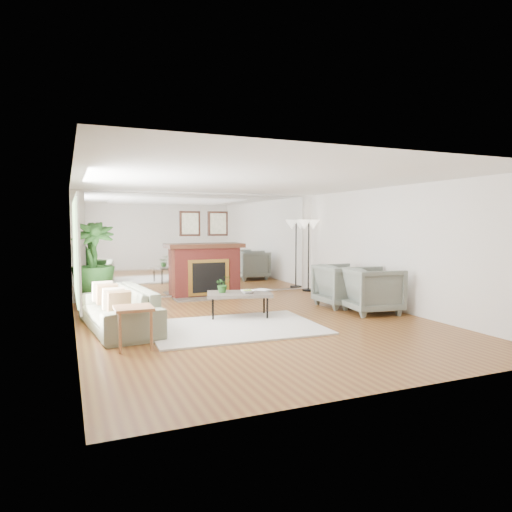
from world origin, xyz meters
name	(u,v)px	position (x,y,z in m)	size (l,w,h in m)	color
ground	(260,324)	(0.00, 0.00, 0.00)	(7.00, 7.00, 0.00)	brown
wall_left	(74,257)	(-2.99, 0.00, 1.25)	(0.02, 7.00, 2.50)	silver
wall_right	(398,249)	(2.99, 0.00, 1.25)	(0.02, 7.00, 2.50)	silver
wall_back	(204,244)	(0.00, 3.49, 1.25)	(6.00, 0.02, 2.50)	silver
mirror_panel	(204,244)	(0.00, 3.47, 1.25)	(5.40, 0.04, 2.40)	silver
window_panel	(76,249)	(-2.96, 0.40, 1.35)	(0.04, 2.40, 1.50)	#B2E09E
fireplace	(206,269)	(0.00, 3.26, 0.66)	(1.85, 0.83, 2.05)	maroon
area_rug	(235,327)	(-0.52, -0.16, 0.02)	(2.80, 2.00, 0.03)	silver
coffee_table	(239,295)	(-0.15, 0.62, 0.43)	(1.33, 1.00, 0.47)	#595046
sofa	(118,309)	(-2.33, 0.54, 0.34)	(2.35, 0.92, 0.69)	slate
armchair_back	(342,285)	(2.28, 0.89, 0.45)	(0.96, 0.98, 0.90)	gray
armchair_front	(372,290)	(2.41, 0.04, 0.45)	(0.96, 0.99, 0.90)	gray
side_table	(134,313)	(-2.25, -0.77, 0.50)	(0.52, 0.52, 0.59)	#98653D
potted_ficus	(93,263)	(-2.60, 2.59, 0.95)	(0.93, 0.93, 1.79)	black
floor_lamp	(309,230)	(2.70, 3.10, 1.58)	(0.60, 0.34, 1.85)	black
tabletop_plant	(223,284)	(-0.44, 0.74, 0.63)	(0.28, 0.25, 0.32)	#2B5A21
fruit_bowl	(247,292)	(-0.05, 0.47, 0.50)	(0.25, 0.25, 0.06)	#98653D
book	(259,291)	(0.26, 0.64, 0.48)	(0.22, 0.30, 0.02)	#98653D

